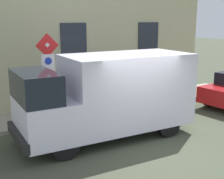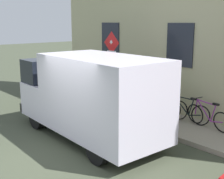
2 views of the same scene
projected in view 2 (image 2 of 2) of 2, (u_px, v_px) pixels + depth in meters
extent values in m
plane|color=#3E4433|center=(61.00, 155.00, 8.12)|extent=(80.00, 80.00, 0.00)
cube|color=gray|center=(160.00, 121.00, 10.66)|extent=(1.90, 15.37, 0.14)
cube|color=#B9B68B|center=(188.00, 1.00, 10.63)|extent=(0.70, 13.37, 8.20)
cube|color=#232833|center=(180.00, 45.00, 10.71)|extent=(0.06, 1.10, 1.50)
cube|color=#232833|center=(110.00, 40.00, 13.41)|extent=(0.06, 1.10, 1.50)
cylinder|color=#474C47|center=(113.00, 75.00, 11.13)|extent=(0.09, 0.09, 2.79)
pyramid|color=silver|center=(111.00, 43.00, 10.83)|extent=(0.05, 0.50, 0.50)
pyramid|color=red|center=(111.00, 43.00, 10.83)|extent=(0.03, 0.56, 0.56)
cube|color=white|center=(111.00, 59.00, 10.96)|extent=(0.05, 0.44, 0.56)
cylinder|color=#1933B2|center=(111.00, 57.00, 10.93)|extent=(0.01, 0.24, 0.24)
cube|color=silver|center=(102.00, 96.00, 8.56)|extent=(2.15, 3.88, 2.18)
cube|color=silver|center=(57.00, 97.00, 10.65)|extent=(2.05, 1.48, 1.10)
cube|color=black|center=(53.00, 71.00, 10.61)|extent=(1.96, 1.06, 0.84)
cube|color=black|center=(47.00, 103.00, 11.30)|extent=(2.00, 0.24, 0.28)
cylinder|color=black|center=(37.00, 117.00, 10.03)|extent=(0.25, 0.77, 0.76)
cylinder|color=black|center=(82.00, 108.00, 11.11)|extent=(0.25, 0.77, 0.76)
cylinder|color=black|center=(97.00, 149.00, 7.51)|extent=(0.25, 0.77, 0.76)
cylinder|color=black|center=(148.00, 133.00, 8.59)|extent=(0.25, 0.77, 0.76)
torus|color=black|center=(195.00, 114.00, 10.08)|extent=(0.21, 0.67, 0.66)
torus|color=black|center=(222.00, 122.00, 9.23)|extent=(0.21, 0.67, 0.66)
cylinder|color=purple|center=(204.00, 110.00, 9.77)|extent=(0.12, 0.60, 0.60)
cylinder|color=purple|center=(206.00, 102.00, 9.65)|extent=(0.13, 0.72, 0.07)
cylinder|color=purple|center=(213.00, 114.00, 9.47)|extent=(0.06, 0.19, 0.55)
cylinder|color=purple|center=(216.00, 122.00, 9.41)|extent=(0.09, 0.43, 0.12)
cylinder|color=purple|center=(196.00, 107.00, 10.01)|extent=(0.05, 0.09, 0.50)
cube|color=black|center=(216.00, 104.00, 9.35)|extent=(0.11, 0.21, 0.06)
cylinder|color=#262626|center=(197.00, 98.00, 9.93)|extent=(0.46, 0.09, 0.03)
torus|color=black|center=(172.00, 109.00, 10.61)|extent=(0.20, 0.67, 0.66)
torus|color=black|center=(201.00, 115.00, 9.93)|extent=(0.20, 0.67, 0.66)
cylinder|color=black|center=(181.00, 105.00, 10.35)|extent=(0.11, 0.60, 0.60)
cylinder|color=black|center=(184.00, 98.00, 10.24)|extent=(0.12, 0.73, 0.07)
cylinder|color=black|center=(191.00, 108.00, 10.11)|extent=(0.06, 0.19, 0.55)
cylinder|color=black|center=(194.00, 115.00, 10.07)|extent=(0.09, 0.43, 0.12)
cylinder|color=black|center=(173.00, 102.00, 10.54)|extent=(0.05, 0.09, 0.50)
cube|color=black|center=(194.00, 99.00, 10.00)|extent=(0.10, 0.21, 0.06)
cylinder|color=#262626|center=(174.00, 94.00, 10.46)|extent=(0.46, 0.08, 0.03)
torus|color=black|center=(154.00, 104.00, 11.24)|extent=(0.20, 0.67, 0.66)
torus|color=black|center=(179.00, 110.00, 10.52)|extent=(0.20, 0.67, 0.66)
cylinder|color=orange|center=(162.00, 101.00, 10.96)|extent=(0.08, 0.60, 0.60)
cylinder|color=orange|center=(164.00, 93.00, 10.85)|extent=(0.09, 0.73, 0.07)
cylinder|color=orange|center=(171.00, 103.00, 10.72)|extent=(0.05, 0.19, 0.55)
cylinder|color=orange|center=(174.00, 110.00, 10.68)|extent=(0.07, 0.43, 0.12)
cylinder|color=orange|center=(155.00, 98.00, 11.17)|extent=(0.04, 0.09, 0.50)
cube|color=black|center=(173.00, 94.00, 10.60)|extent=(0.10, 0.21, 0.06)
cylinder|color=#262626|center=(156.00, 90.00, 11.09)|extent=(0.46, 0.07, 0.03)
cylinder|color=#262B47|center=(163.00, 107.00, 10.58)|extent=(0.16, 0.16, 0.85)
cylinder|color=#262B47|center=(166.00, 108.00, 10.42)|extent=(0.16, 0.16, 0.85)
cube|color=green|center=(165.00, 86.00, 10.34)|extent=(0.38, 0.46, 0.62)
sphere|color=beige|center=(166.00, 73.00, 10.24)|extent=(0.22, 0.22, 0.22)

